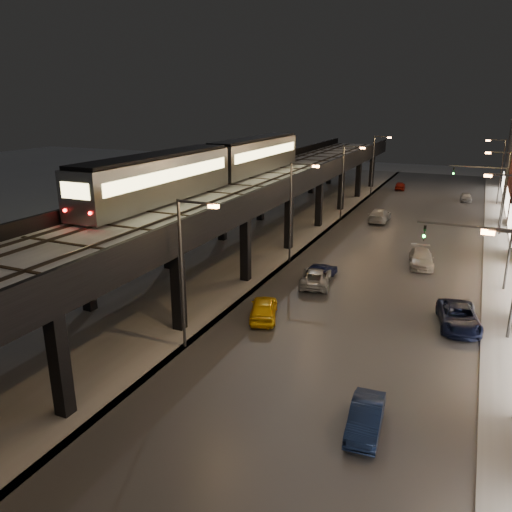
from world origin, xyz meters
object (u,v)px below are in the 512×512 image
(subway_train, at_px, (215,164))
(car_mid_dark, at_px, (379,216))
(car_mid_silver, at_px, (316,277))
(car_onc_red, at_px, (466,197))
(car_onc_dark, at_px, (459,318))
(car_onc_white, at_px, (421,259))
(car_taxi, at_px, (264,309))
(car_near_white, at_px, (321,273))
(car_far_white, at_px, (400,186))
(car_onc_silver, at_px, (365,419))

(subway_train, height_order, car_mid_dark, subway_train)
(car_mid_silver, height_order, car_onc_red, car_mid_silver)
(car_mid_silver, xyz_separation_m, car_onc_dark, (10.78, -3.66, 0.04))
(car_mid_silver, bearing_deg, car_onc_white, -142.08)
(car_mid_dark, height_order, car_onc_red, car_mid_dark)
(car_taxi, relative_size, car_mid_silver, 0.89)
(car_mid_dark, height_order, car_onc_white, car_mid_dark)
(car_mid_dark, distance_m, car_onc_white, 16.83)
(car_onc_dark, xyz_separation_m, car_onc_white, (-3.69, 12.05, -0.01))
(car_near_white, relative_size, car_far_white, 1.01)
(car_mid_silver, relative_size, car_onc_red, 1.30)
(car_onc_dark, bearing_deg, car_onc_white, 96.84)
(car_mid_silver, xyz_separation_m, car_onc_silver, (7.55, -16.67, -0.02))
(car_far_white, distance_m, car_onc_red, 11.89)
(car_onc_red, bearing_deg, car_near_white, -105.86)
(car_mid_dark, bearing_deg, car_onc_dark, 109.72)
(car_mid_silver, relative_size, car_onc_dark, 0.94)
(car_taxi, relative_size, car_onc_silver, 1.09)
(car_near_white, height_order, car_onc_red, car_onc_red)
(subway_train, xyz_separation_m, car_onc_dark, (22.60, -9.19, -7.69))
(car_onc_silver, xyz_separation_m, car_onc_red, (2.08, 58.35, -0.01))
(car_mid_dark, bearing_deg, subway_train, 55.38)
(car_mid_dark, xyz_separation_m, car_onc_dark, (10.28, -27.54, -0.05))
(subway_train, height_order, car_taxi, subway_train)
(car_onc_silver, relative_size, car_onc_red, 1.06)
(car_far_white, relative_size, car_onc_white, 0.77)
(car_near_white, bearing_deg, car_far_white, -80.93)
(car_onc_silver, relative_size, car_onc_white, 0.81)
(car_onc_dark, bearing_deg, car_onc_red, 81.30)
(car_onc_silver, bearing_deg, car_onc_red, 83.61)
(car_taxi, bearing_deg, car_onc_silver, 114.78)
(car_near_white, height_order, car_onc_dark, car_onc_dark)
(car_near_white, xyz_separation_m, car_onc_silver, (7.53, -18.11, 0.03))
(car_near_white, distance_m, car_mid_silver, 1.44)
(subway_train, xyz_separation_m, car_onc_silver, (19.37, -22.20, -7.76))
(car_onc_silver, bearing_deg, car_far_white, 92.90)
(car_far_white, xyz_separation_m, car_onc_silver, (8.19, -64.35, 0.02))
(subway_train, height_order, car_onc_dark, subway_train)
(car_taxi, xyz_separation_m, car_onc_dark, (12.07, 3.85, -0.02))
(car_near_white, bearing_deg, car_onc_dark, 162.92)
(subway_train, relative_size, car_near_white, 9.69)
(car_onc_red, bearing_deg, car_mid_silver, -105.44)
(car_mid_dark, relative_size, car_onc_silver, 1.34)
(subway_train, distance_m, car_onc_red, 42.74)
(car_mid_silver, bearing_deg, subway_train, -36.96)
(car_taxi, distance_m, car_onc_red, 50.38)
(car_onc_red, bearing_deg, car_far_white, 147.22)
(car_taxi, xyz_separation_m, car_onc_silver, (8.84, -9.16, -0.08))
(car_onc_dark, bearing_deg, car_near_white, 144.49)
(car_onc_silver, bearing_deg, car_mid_dark, 95.51)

